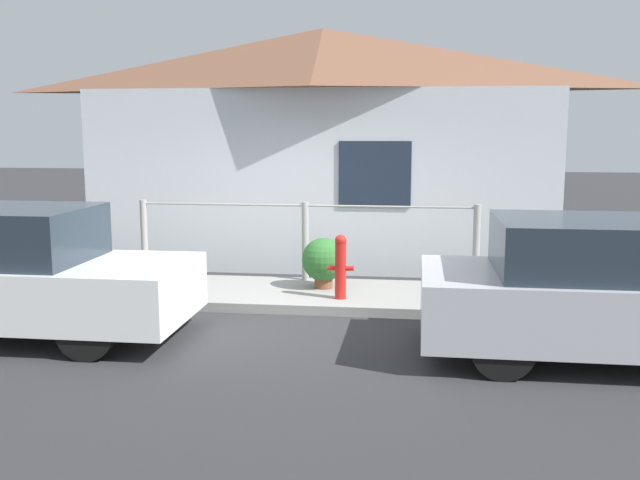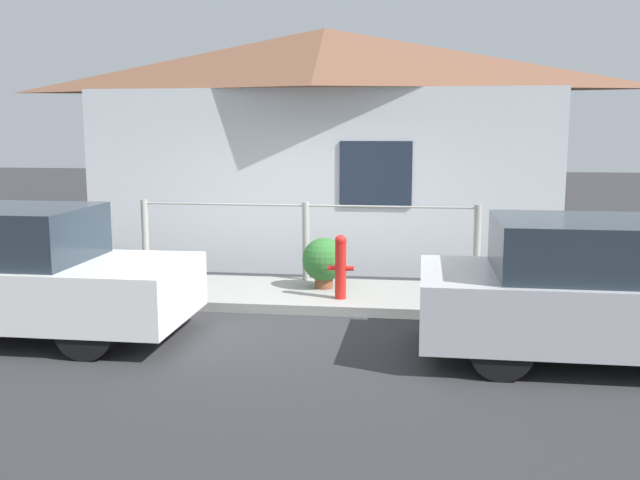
{
  "view_description": "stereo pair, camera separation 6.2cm",
  "coord_description": "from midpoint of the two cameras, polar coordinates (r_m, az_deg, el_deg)",
  "views": [
    {
      "loc": [
        1.51,
        -8.44,
        2.3
      ],
      "look_at": [
        0.37,
        0.3,
        0.9
      ],
      "focal_mm": 40.0,
      "sensor_mm": 36.0,
      "label": 1
    },
    {
      "loc": [
        1.57,
        -8.43,
        2.3
      ],
      "look_at": [
        0.37,
        0.3,
        0.9
      ],
      "focal_mm": 40.0,
      "sensor_mm": 36.0,
      "label": 2
    }
  ],
  "objects": [
    {
      "name": "potted_plant_near_hydrant",
      "position": [
        9.7,
        0.1,
        -1.66
      ],
      "size": [
        0.59,
        0.59,
        0.69
      ],
      "color": "brown",
      "rests_on": "sidewalk"
    },
    {
      "name": "ground_plane",
      "position": [
        8.87,
        -2.83,
        -6.0
      ],
      "size": [
        60.0,
        60.0,
        0.0
      ],
      "primitive_type": "plane",
      "color": "#2D2D30"
    },
    {
      "name": "fence",
      "position": [
        10.17,
        -1.36,
        0.23
      ],
      "size": [
        4.9,
        0.1,
        1.13
      ],
      "color": "#999993",
      "rests_on": "sidewalk"
    },
    {
      "name": "sidewalk",
      "position": [
        9.65,
        -1.96,
        -4.39
      ],
      "size": [
        24.0,
        1.65,
        0.12
      ],
      "color": "gray",
      "rests_on": "ground_plane"
    },
    {
      "name": "fire_hydrant",
      "position": [
        9.09,
        1.46,
        -2.04
      ],
      "size": [
        0.34,
        0.15,
        0.83
      ],
      "color": "red",
      "rests_on": "sidewalk"
    },
    {
      "name": "car_right",
      "position": [
        7.62,
        22.54,
        -3.81
      ],
      "size": [
        3.95,
        1.71,
        1.41
      ],
      "rotation": [
        0.0,
        0.0,
        -0.01
      ],
      "color": "#B7B7BC",
      "rests_on": "ground_plane"
    },
    {
      "name": "house",
      "position": [
        11.96,
        0.03,
        13.07
      ],
      "size": [
        7.86,
        2.23,
        3.91
      ],
      "color": "silver",
      "rests_on": "ground_plane"
    }
  ]
}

